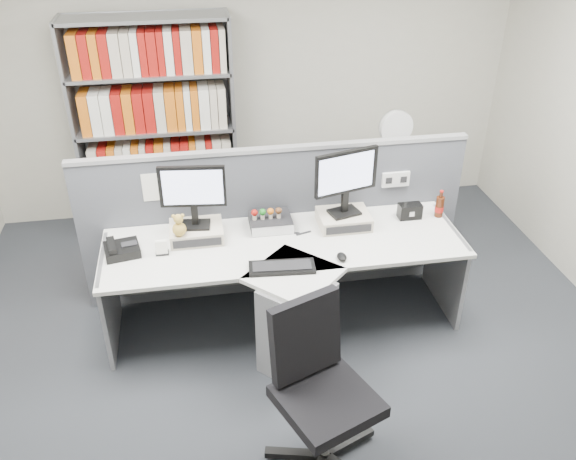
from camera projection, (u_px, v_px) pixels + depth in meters
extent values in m
plane|color=#32353B|center=(304.00, 397.00, 4.01)|extent=(5.50, 5.50, 0.00)
cube|color=#B9B6A5|center=(250.00, 77.00, 5.63)|extent=(5.00, 0.04, 2.70)
cube|color=#50525A|center=(275.00, 223.00, 4.74)|extent=(3.00, 0.05, 1.25)
cube|color=#A7A8AD|center=(274.00, 149.00, 4.41)|extent=(3.00, 0.07, 0.03)
cube|color=white|center=(395.00, 179.00, 4.69)|extent=(0.22, 0.04, 0.12)
cube|color=white|center=(153.00, 186.00, 4.37)|extent=(0.16, 0.00, 0.22)
cube|color=white|center=(208.00, 181.00, 4.43)|extent=(0.16, 0.00, 0.22)
cube|color=white|center=(365.00, 170.00, 4.60)|extent=(0.16, 0.00, 0.22)
cube|color=white|center=(284.00, 243.00, 4.34)|extent=(2.60, 0.80, 0.03)
cube|color=white|center=(294.00, 275.00, 4.00)|extent=(0.74, 0.74, 0.03)
cube|color=gray|center=(297.00, 328.00, 4.09)|extent=(0.57, 0.57, 0.69)
cube|color=gray|center=(110.00, 300.00, 4.33)|extent=(0.03, 0.70, 0.72)
cube|color=gray|center=(445.00, 266.00, 4.70)|extent=(0.03, 0.70, 0.72)
cube|color=gray|center=(277.00, 257.00, 4.83)|extent=(2.50, 0.02, 0.45)
cube|color=beige|center=(196.00, 232.00, 4.35)|extent=(0.38, 0.30, 0.10)
cube|color=black|center=(197.00, 243.00, 4.23)|extent=(0.34, 0.01, 0.06)
cube|color=beige|center=(344.00, 219.00, 4.51)|extent=(0.38, 0.30, 0.10)
cube|color=black|center=(349.00, 229.00, 4.38)|extent=(0.34, 0.01, 0.06)
cube|color=black|center=(196.00, 225.00, 4.32)|extent=(0.22, 0.17, 0.02)
cube|color=black|center=(195.00, 215.00, 4.28)|extent=(0.05, 0.03, 0.17)
cube|color=black|center=(192.00, 186.00, 4.16)|extent=(0.46, 0.09, 0.31)
cube|color=#C8D2FF|center=(193.00, 188.00, 4.14)|extent=(0.41, 0.05, 0.26)
cube|color=black|center=(344.00, 212.00, 4.48)|extent=(0.25, 0.21, 0.02)
cube|color=black|center=(345.00, 202.00, 4.43)|extent=(0.06, 0.04, 0.18)
cube|color=black|center=(346.00, 172.00, 4.31)|extent=(0.49, 0.17, 0.33)
cube|color=#C8D2FF|center=(346.00, 173.00, 4.29)|extent=(0.43, 0.12, 0.28)
cube|color=black|center=(270.00, 222.00, 4.49)|extent=(0.31, 0.27, 0.08)
cube|color=silver|center=(273.00, 231.00, 4.38)|extent=(0.31, 0.01, 0.08)
cylinder|color=beige|center=(255.00, 218.00, 4.43)|extent=(0.03, 0.03, 0.03)
sphere|color=#A5140F|center=(254.00, 213.00, 4.41)|extent=(0.05, 0.05, 0.05)
cylinder|color=beige|center=(263.00, 217.00, 4.44)|extent=(0.03, 0.03, 0.03)
sphere|color=#19721E|center=(263.00, 212.00, 4.42)|extent=(0.05, 0.05, 0.05)
cylinder|color=beige|center=(271.00, 216.00, 4.45)|extent=(0.03, 0.03, 0.03)
sphere|color=orange|center=(271.00, 211.00, 4.43)|extent=(0.05, 0.05, 0.05)
cylinder|color=beige|center=(279.00, 216.00, 4.46)|extent=(0.03, 0.03, 0.03)
sphere|color=#593319|center=(279.00, 211.00, 4.43)|extent=(0.05, 0.05, 0.05)
cube|color=black|center=(282.00, 267.00, 4.03)|extent=(0.46, 0.20, 0.02)
cube|color=black|center=(282.00, 266.00, 4.02)|extent=(0.40, 0.15, 0.01)
ellipsoid|color=black|center=(342.00, 257.00, 4.13)|extent=(0.07, 0.11, 0.04)
cube|color=black|center=(122.00, 250.00, 4.18)|extent=(0.27, 0.25, 0.06)
cube|color=black|center=(112.00, 245.00, 4.13)|extent=(0.09, 0.20, 0.04)
cube|color=black|center=(129.00, 244.00, 4.18)|extent=(0.12, 0.08, 0.01)
cube|color=black|center=(162.00, 253.00, 4.19)|extent=(0.09, 0.05, 0.02)
cube|color=white|center=(161.00, 248.00, 4.15)|extent=(0.08, 0.03, 0.09)
cube|color=white|center=(162.00, 245.00, 4.18)|extent=(0.08, 0.03, 0.09)
sphere|color=#B4923C|center=(179.00, 229.00, 4.19)|extent=(0.10, 0.10, 0.10)
sphere|color=#B4923C|center=(178.00, 219.00, 4.15)|extent=(0.07, 0.07, 0.07)
sphere|color=#B4923C|center=(173.00, 216.00, 4.13)|extent=(0.03, 0.03, 0.03)
sphere|color=#B4923C|center=(182.00, 216.00, 4.14)|extent=(0.03, 0.03, 0.03)
cube|color=black|center=(410.00, 211.00, 4.60)|extent=(0.17, 0.10, 0.12)
cylinder|color=#3F190A|center=(439.00, 207.00, 4.61)|extent=(0.06, 0.06, 0.16)
cylinder|color=#A5140F|center=(439.00, 209.00, 4.62)|extent=(0.07, 0.07, 0.05)
cylinder|color=#3F190A|center=(441.00, 195.00, 4.55)|extent=(0.03, 0.03, 0.05)
cylinder|color=#A5140F|center=(442.00, 191.00, 4.54)|extent=(0.03, 0.03, 0.01)
cube|color=gray|center=(78.00, 135.00, 5.33)|extent=(0.03, 0.40, 2.00)
cube|color=gray|center=(233.00, 125.00, 5.53)|extent=(0.03, 0.40, 2.00)
cube|color=gray|center=(157.00, 122.00, 5.59)|extent=(1.40, 0.02, 2.00)
cube|color=gray|center=(168.00, 223.00, 5.94)|extent=(1.38, 0.40, 0.03)
cube|color=gray|center=(162.00, 177.00, 5.68)|extent=(1.38, 0.40, 0.03)
cube|color=gray|center=(156.00, 128.00, 5.42)|extent=(1.38, 0.40, 0.03)
cube|color=gray|center=(150.00, 73.00, 5.16)|extent=(1.38, 0.40, 0.03)
cube|color=gray|center=(143.00, 17.00, 4.92)|extent=(1.38, 0.40, 0.03)
cube|color=#A5140F|center=(166.00, 207.00, 5.81)|extent=(1.24, 0.28, 0.36)
cube|color=orange|center=(160.00, 160.00, 5.55)|extent=(1.24, 0.28, 0.36)
cube|color=beige|center=(154.00, 108.00, 5.29)|extent=(1.24, 0.28, 0.36)
cube|color=white|center=(147.00, 51.00, 5.04)|extent=(1.24, 0.28, 0.36)
cube|color=gray|center=(389.00, 198.00, 5.69)|extent=(0.45, 0.60, 0.70)
cube|color=black|center=(401.00, 197.00, 5.35)|extent=(0.40, 0.02, 0.28)
cube|color=black|center=(397.00, 227.00, 5.52)|extent=(0.40, 0.02, 0.28)
cylinder|color=white|center=(392.00, 163.00, 5.50)|extent=(0.18, 0.18, 0.03)
cylinder|color=white|center=(393.00, 152.00, 5.45)|extent=(0.03, 0.03, 0.18)
cylinder|color=white|center=(396.00, 127.00, 5.30)|extent=(0.31, 0.08, 0.30)
cylinder|color=silver|center=(395.00, 126.00, 5.33)|extent=(0.31, 0.07, 0.30)
cylinder|color=silver|center=(326.00, 430.00, 3.44)|extent=(0.05, 0.05, 0.43)
cube|color=black|center=(327.00, 401.00, 3.32)|extent=(0.64, 0.64, 0.08)
cube|color=black|center=(305.00, 337.00, 3.33)|extent=(0.44, 0.27, 0.50)
cube|color=black|center=(351.00, 441.00, 3.64)|extent=(0.32, 0.17, 0.04)
cylinder|color=black|center=(367.00, 434.00, 3.71)|extent=(0.05, 0.05, 0.03)
cube|color=black|center=(315.00, 430.00, 3.72)|extent=(0.08, 0.33, 0.04)
cylinder|color=black|center=(310.00, 416.00, 3.83)|extent=(0.05, 0.05, 0.03)
cube|color=black|center=(292.00, 454.00, 3.57)|extent=(0.33, 0.13, 0.04)
cylinder|color=black|center=(270.00, 454.00, 3.58)|extent=(0.05, 0.05, 0.03)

